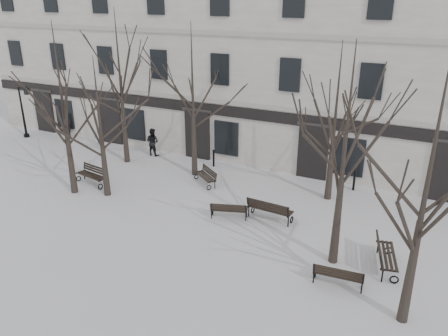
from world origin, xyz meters
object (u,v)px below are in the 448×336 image
Objects in this scene: tree_2 at (347,133)px; lamp_post at (24,108)px; bench_4 at (270,209)px; bench_5 at (385,254)px; bench_0 at (93,174)px; tree_3 at (431,166)px; bench_1 at (229,210)px; tree_1 at (99,112)px; tree_0 at (61,90)px; bench_3 at (206,176)px; bench_2 at (338,275)px.

lamp_post is at bearing 165.54° from tree_2.
bench_4 is 0.98× the size of bench_5.
bench_4 is 5.18m from bench_5.
bench_0 is (-12.92, 1.60, -4.46)m from tree_2.
tree_2 is at bearing 153.37° from bench_4.
tree_2 is 0.99× the size of tree_3.
tree_1 is at bearing -14.70° from bench_1.
tree_0 is at bearing -163.85° from tree_1.
tree_3 is 4.86× the size of bench_3.
tree_3 is at bearing -9.33° from tree_0.
lamp_post is (-9.48, 4.17, 1.58)m from bench_0.
tree_1 is 3.92× the size of bench_2.
bench_5 reaches higher than bench_3.
tree_2 is 13.76m from bench_0.
tree_3 is 16.63m from bench_0.
bench_0 is 14.69m from bench_5.
bench_5 is at bearing -12.47° from lamp_post.
tree_1 reaches higher than lamp_post.
tree_0 is at bearing -12.07° from bench_1.
bench_4 is (-5.87, 4.13, -4.49)m from tree_3.
tree_2 is (13.02, -0.37, -0.15)m from tree_0.
bench_4 is 19.60m from lamp_post.
bench_4 is at bearing -11.37° from lamp_post.
bench_4 is (-3.25, 1.93, -4.43)m from tree_2.
tree_1 reaches higher than bench_3.
bench_0 is at bearing -23.75° from lamp_post.
tree_2 reaches higher than bench_3.
tree_0 is 2.27× the size of lamp_post.
bench_0 is 10.48m from lamp_post.
bench_2 is at bearing -71.22° from tree_2.
tree_2 is at bearing -4.30° from tree_1.
tree_2 reaches higher than lamp_post.
tree_1 is 3.44× the size of bench_0.
tree_1 is 12.61m from bench_2.
tree_2 reaches higher than bench_2.
bench_2 is 1.04× the size of bench_3.
lamp_post is (-25.03, 7.98, -2.94)m from tree_3.
bench_2 is 9.87m from bench_3.
tree_0 reaches higher than bench_2.
bench_5 is at bearing 167.40° from bench_4.
lamp_post is (-14.79, 1.56, 1.64)m from bench_3.
bench_0 is (-15.55, 3.81, -4.52)m from tree_3.
bench_1 is 1.02× the size of bench_3.
tree_2 is 3.43m from tree_3.
bench_3 is 0.80× the size of bench_5.
tree_3 reaches higher than bench_5.
tree_1 is at bearing -15.50° from bench_0.
tree_2 reaches higher than tree_1.
bench_2 is at bearing -2.79° from bench_0.
bench_2 is at bearing 159.99° from tree_3.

